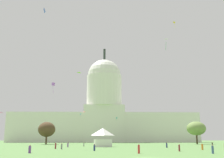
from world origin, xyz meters
name	(u,v)px	position (x,y,z in m)	size (l,w,h in m)	color
ground_plane	(151,158)	(0.00, 0.00, 0.00)	(800.00, 800.00, 0.00)	#567F42
capitol_building	(104,114)	(-4.50, 167.23, 21.09)	(138.62, 26.73, 72.24)	silver
event_tent	(103,137)	(-6.19, 54.16, 3.13)	(6.34, 6.08, 6.08)	white
tree_west_near	(47,129)	(-32.92, 95.80, 7.00)	(9.50, 10.64, 10.58)	#4C3823
tree_east_far	(196,128)	(40.82, 97.61, 7.65)	(12.63, 12.55, 11.09)	#42301E
person_maroon_back_center	(56,146)	(-18.77, 35.95, 0.74)	(0.45, 0.45, 1.62)	maroon
person_purple_edge_west	(68,145)	(-17.17, 49.91, 0.74)	(0.52, 0.52, 1.60)	#703D93
person_grey_aisle_center	(84,144)	(-12.66, 58.03, 0.71)	(0.39, 0.39, 1.53)	gray
person_navy_lawn_far_left	(167,145)	(12.80, 44.11, 0.72)	(0.45, 0.45, 1.60)	navy
person_orange_mid_center	(202,147)	(17.49, 27.78, 0.67)	(0.61, 0.61, 1.49)	orange
person_black_front_right	(212,145)	(29.33, 50.79, 0.73)	(0.39, 0.39, 1.58)	black
person_grey_near_tree_east	(62,147)	(-16.73, 32.70, 0.69)	(0.52, 0.52, 1.51)	gray
person_denim_mid_right	(213,150)	(13.12, 10.95, 0.72)	(0.57, 0.57, 1.58)	#3D5684
person_navy_near_tree_west	(94,148)	(-8.26, 23.26, 0.68)	(0.56, 0.56, 1.50)	navy
person_maroon_back_right	(179,148)	(9.63, 19.85, 0.72)	(0.42, 0.42, 1.57)	maroon
person_red_mid_left	(139,149)	(-0.03, 11.69, 0.79)	(0.54, 0.54, 1.72)	red
person_purple_near_tent	(30,149)	(-19.93, 13.87, 0.69)	(0.67, 0.67, 1.55)	#703D93
kite_pink_low	(0,114)	(-35.37, 39.53, 9.51)	(1.48, 1.55, 3.11)	pink
kite_red_low	(84,113)	(-14.97, 91.60, 14.69)	(1.16, 0.73, 0.31)	red
kite_lime_mid	(80,73)	(-14.21, 51.67, 24.51)	(1.48, 1.32, 0.28)	#8CD133
kite_blue_high	(44,10)	(-25.68, 44.50, 43.67)	(0.90, 1.13, 1.43)	blue
kite_cyan_mid	(81,114)	(-20.60, 146.80, 18.94)	(0.80, 0.76, 2.46)	#33BCDB
kite_violet_mid	(53,84)	(-27.24, 75.59, 25.27)	(1.47, 1.49, 4.62)	purple
kite_turquoise_low	(117,118)	(3.25, 136.61, 15.67)	(0.83, 0.85, 2.20)	teal
kite_yellow_high	(174,23)	(25.11, 72.03, 52.53)	(1.01, 0.36, 3.01)	yellow
kite_white_mid	(166,41)	(13.03, 40.22, 32.01)	(1.36, 0.80, 3.37)	white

